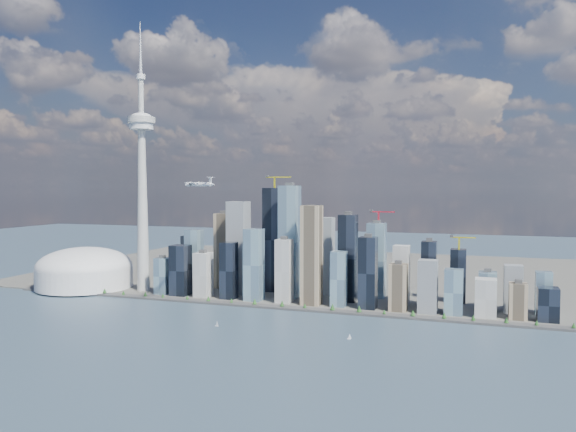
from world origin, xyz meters
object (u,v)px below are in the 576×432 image
(sailboat_east, at_px, (349,337))
(needle_tower, at_px, (142,178))
(airplane, at_px, (199,184))
(sailboat_west, at_px, (217,324))
(dome_stadium, at_px, (85,270))

(sailboat_east, bearing_deg, needle_tower, 147.91)
(needle_tower, bearing_deg, airplane, -35.79)
(sailboat_west, relative_size, sailboat_east, 1.17)
(airplane, height_order, sailboat_east, airplane)
(needle_tower, height_order, sailboat_west, needle_tower)
(airplane, bearing_deg, sailboat_east, -1.93)
(airplane, bearing_deg, needle_tower, 155.29)
(airplane, relative_size, sailboat_west, 6.38)
(sailboat_east, bearing_deg, airplane, 158.93)
(airplane, distance_m, sailboat_east, 356.87)
(needle_tower, relative_size, sailboat_east, 64.12)
(dome_stadium, distance_m, sailboat_east, 661.15)
(sailboat_east, bearing_deg, dome_stadium, 153.66)
(dome_stadium, bearing_deg, airplane, -22.15)
(needle_tower, height_order, airplane, needle_tower)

